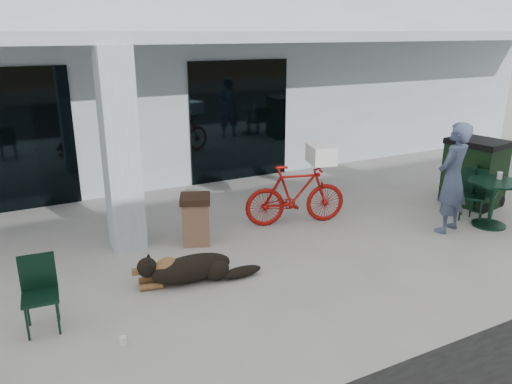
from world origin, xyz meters
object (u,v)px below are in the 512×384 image
bicycle (296,195)px  dog (192,267)px  cafe_chair_near (40,296)px  cafe_chair_far_a (484,192)px  wheeled_bin (474,172)px  cafe_chair_far_b (473,195)px  person (452,178)px  trash_receptacle (196,219)px  cafe_table_far (492,204)px

bicycle → dog: size_ratio=1.39×
cafe_chair_near → cafe_chair_far_a: (7.65, 0.23, 0.03)m
wheeled_bin → cafe_chair_far_b: bearing=-150.1°
cafe_chair_far_a → person: (-1.14, -0.21, 0.48)m
dog → wheeled_bin: 6.15m
cafe_chair_far_a → trash_receptacle: cafe_chair_far_a is taller
person → cafe_chair_near: bearing=-15.4°
cafe_table_far → dog: bearing=174.9°
trash_receptacle → cafe_chair_far_b: bearing=-15.3°
cafe_chair_far_a → wheeled_bin: size_ratio=0.71×
cafe_chair_far_a → cafe_table_far: bearing=-156.7°
bicycle → cafe_chair_far_b: bearing=-99.3°
cafe_chair_far_a → person: size_ratio=0.49×
bicycle → wheeled_bin: 3.77m
dog → wheeled_bin: (6.11, 0.50, 0.44)m
trash_receptacle → cafe_table_far: bearing=-19.2°
dog → cafe_chair_near: bearing=-159.4°
dog → cafe_chair_far_b: (5.38, -0.11, 0.24)m
cafe_table_far → cafe_chair_far_a: 0.49m
person → wheeled_bin: 1.77m
cafe_chair_near → trash_receptacle: 2.91m
dog → cafe_chair_near: size_ratio=1.49×
bicycle → wheeled_bin: bearing=-86.2°
cafe_table_far → cafe_chair_far_b: (-0.04, 0.37, 0.05)m
cafe_chair_far_b → person: (-0.81, -0.19, 0.49)m
dog → person: bearing=7.5°
bicycle → cafe_table_far: 3.45m
bicycle → cafe_table_far: bearing=-104.8°
dog → person: (4.57, -0.30, 0.73)m
cafe_table_far → person: (-0.85, 0.18, 0.54)m
person → cafe_chair_far_b: bearing=177.5°
cafe_chair_near → wheeled_bin: (8.06, 0.82, 0.21)m
cafe_table_far → trash_receptacle: (-4.89, 1.70, -0.01)m
cafe_table_far → cafe_chair_near: bearing=178.7°
cafe_chair_far_a → cafe_chair_near: bearing=150.6°
person → cafe_table_far: bearing=152.2°
cafe_chair_far_a → wheeled_bin: wheeled_bin is taller
dog → cafe_table_far: size_ratio=1.48×
cafe_chair_near → person: size_ratio=0.46×
cafe_table_far → cafe_chair_far_b: cafe_chair_far_b is taller
person → trash_receptacle: bearing=-36.2°
bicycle → cafe_chair_far_b: bicycle is taller
dog → cafe_chair_far_a: 5.71m
person → trash_receptacle: size_ratio=2.34×
trash_receptacle → wheeled_bin: 5.63m
wheeled_bin → cafe_chair_far_a: bearing=-134.8°
cafe_chair_near → cafe_chair_far_b: cafe_chair_far_b is taller
cafe_table_far → wheeled_bin: bearing=54.9°
cafe_table_far → wheeled_bin: (0.69, 0.98, 0.24)m
cafe_chair_far_b → trash_receptacle: 5.03m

